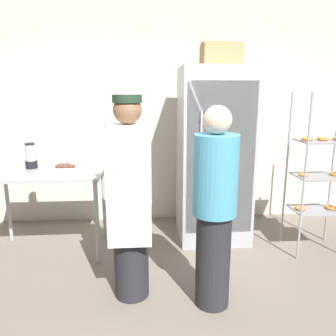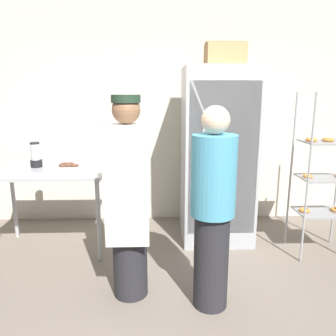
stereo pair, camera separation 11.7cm
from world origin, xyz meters
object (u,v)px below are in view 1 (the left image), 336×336
Objects in this scene: person_baker at (130,197)px; refrigerator at (214,156)px; baking_rack at (319,174)px; blender_pitcher at (31,157)px; donut_box at (66,167)px; person_customer at (215,209)px; cardboard_storage_box at (221,55)px.

refrigerator is at bearing 50.54° from person_baker.
refrigerator reaches higher than baking_rack.
refrigerator is 7.13× the size of blender_pitcher.
refrigerator reaches higher than donut_box.
refrigerator is 1.65m from donut_box.
refrigerator is 1.47m from person_baker.
refrigerator is 1.18× the size of person_baker.
person_customer is at bearing -146.32° from baking_rack.
cardboard_storage_box reaches higher than person_customer.
person_baker is 0.69m from person_customer.
donut_box is at bearing -169.17° from cardboard_storage_box.
baking_rack reaches higher than blender_pitcher.
refrigerator is at bearing 8.46° from donut_box.
cardboard_storage_box reaches higher than blender_pitcher.
person_baker is at bearing -129.26° from cardboard_storage_box.
person_baker reaches higher than donut_box.
baking_rack is at bearing 19.75° from person_baker.
blender_pitcher is 0.16× the size of person_baker.
donut_box is 1.13m from person_baker.
blender_pitcher is 1.55m from person_baker.
person_baker is at bearing -129.46° from refrigerator.
blender_pitcher is at bearing 145.20° from person_customer.
person_baker is (-1.99, -0.71, 0.02)m from baking_rack.
baking_rack is 2.11m from person_baker.
person_customer is at bearing -34.80° from blender_pitcher.
donut_box is at bearing 176.29° from baking_rack.
refrigerator is 7.91× the size of donut_box.
blender_pitcher is 2.38m from cardboard_storage_box.
baking_rack is 1.59m from person_customer.
donut_box is (-1.63, -0.24, -0.05)m from refrigerator.
baking_rack is 6.16× the size of blender_pitcher.
blender_pitcher is 0.65× the size of cardboard_storage_box.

